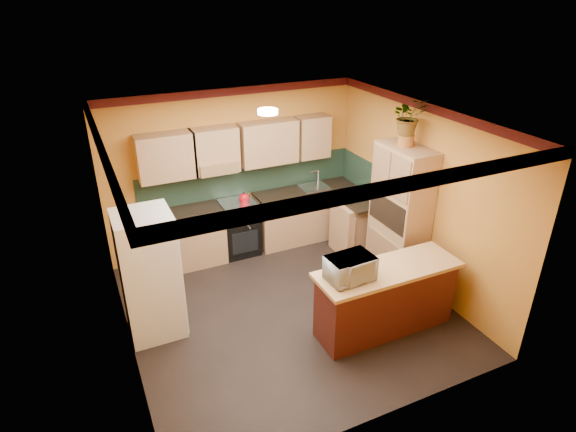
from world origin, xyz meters
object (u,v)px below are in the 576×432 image
at_px(base_cabinets_back, 273,221).
at_px(pantry, 400,215).
at_px(fridge, 150,275).
at_px(microwave, 350,268).
at_px(stove, 239,227).
at_px(breakfast_bar, 385,300).

xyz_separation_m(base_cabinets_back, pantry, (1.29, -1.73, 0.61)).
xyz_separation_m(fridge, microwave, (2.15, -1.23, 0.23)).
height_order(stove, fridge, fridge).
bearing_deg(breakfast_bar, pantry, 47.81).
bearing_deg(stove, fridge, -138.77).
height_order(base_cabinets_back, fridge, fridge).
height_order(stove, microwave, microwave).
bearing_deg(microwave, pantry, 30.48).
xyz_separation_m(base_cabinets_back, breakfast_bar, (0.41, -2.70, 0.00)).
distance_m(base_cabinets_back, microwave, 2.78).
height_order(base_cabinets_back, stove, stove).
relative_size(base_cabinets_back, microwave, 6.62).
distance_m(breakfast_bar, microwave, 0.86).
height_order(fridge, pantry, pantry).
bearing_deg(fridge, base_cabinets_back, 32.58).
distance_m(fridge, microwave, 2.48).
bearing_deg(fridge, microwave, -29.74).
distance_m(fridge, breakfast_bar, 3.01).
distance_m(stove, breakfast_bar, 2.89).
relative_size(base_cabinets_back, fridge, 2.15).
height_order(stove, pantry, pantry).
relative_size(stove, pantry, 0.43).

